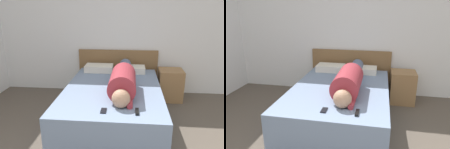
# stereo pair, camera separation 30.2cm
# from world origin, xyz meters

# --- Properties ---
(wall_back) EXTENTS (6.32, 0.06, 2.60)m
(wall_back) POSITION_xyz_m (0.00, 3.27, 1.30)
(wall_back) COLOR white
(wall_back) RESTS_ON ground_plane
(bed) EXTENTS (1.41, 2.03, 0.50)m
(bed) POSITION_xyz_m (-0.24, 2.10, 0.25)
(bed) COLOR #7589A8
(bed) RESTS_ON ground_plane
(headboard) EXTENTS (1.53, 0.04, 0.85)m
(headboard) POSITION_xyz_m (-0.24, 3.20, 0.42)
(headboard) COLOR brown
(headboard) RESTS_ON ground_plane
(nightstand) EXTENTS (0.42, 0.41, 0.57)m
(nightstand) POSITION_xyz_m (0.74, 2.90, 0.28)
(nightstand) COLOR olive
(nightstand) RESTS_ON ground_plane
(person_lying) EXTENTS (0.36, 1.72, 0.36)m
(person_lying) POSITION_xyz_m (-0.08, 2.05, 0.65)
(person_lying) COLOR tan
(person_lying) RESTS_ON bed
(pillow_near_headboard) EXTENTS (0.50, 0.31, 0.12)m
(pillow_near_headboard) POSITION_xyz_m (-0.57, 2.92, 0.56)
(pillow_near_headboard) COLOR silver
(pillow_near_headboard) RESTS_ON bed
(pillow_second) EXTENTS (0.48, 0.31, 0.11)m
(pillow_second) POSITION_xyz_m (0.03, 2.92, 0.55)
(pillow_second) COLOR silver
(pillow_second) RESTS_ON bed
(tv_remote) EXTENTS (0.04, 0.15, 0.02)m
(tv_remote) POSITION_xyz_m (0.11, 1.33, 0.51)
(tv_remote) COLOR black
(tv_remote) RESTS_ON bed
(cell_phone) EXTENTS (0.06, 0.13, 0.01)m
(cell_phone) POSITION_xyz_m (-0.28, 1.33, 0.51)
(cell_phone) COLOR black
(cell_phone) RESTS_ON bed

